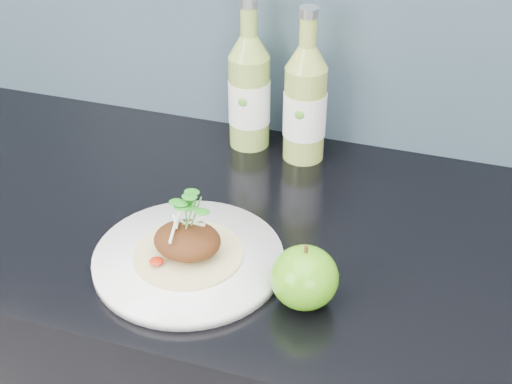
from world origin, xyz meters
TOP-DOWN VIEW (x-y plane):
  - dinner_plate at (-0.07, 1.57)m, footprint 0.29×0.29m
  - pork_taco at (-0.07, 1.57)m, footprint 0.15×0.15m
  - green_apple at (0.10, 1.54)m, footprint 0.12×0.12m
  - cider_bottle_left at (-0.10, 1.92)m, footprint 0.08×0.08m
  - cider_bottle_right at (0.01, 1.90)m, footprint 0.10×0.10m

SIDE VIEW (x-z plane):
  - dinner_plate at x=-0.07m, z-range 0.90..0.92m
  - green_apple at x=0.10m, z-range 0.90..0.99m
  - pork_taco at x=-0.07m, z-range 0.90..0.99m
  - cider_bottle_left at x=-0.10m, z-range 0.87..1.14m
  - cider_bottle_right at x=0.01m, z-range 0.87..1.14m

